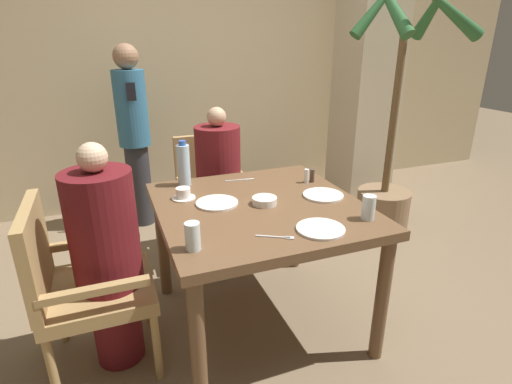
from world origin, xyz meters
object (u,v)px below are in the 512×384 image
(chair_far_side, at_px, (214,190))
(plate_dessert_center, at_px, (323,195))
(diner_in_left_chair, at_px, (107,257))
(glass_tall_mid, at_px, (369,207))
(teacup_with_saucer, at_px, (183,194))
(water_bottle, at_px, (184,165))
(chair_left_side, at_px, (79,281))
(plate_main_left, at_px, (320,229))
(glass_tall_near, at_px, (193,236))
(plate_main_right, at_px, (217,203))
(potted_palm, at_px, (390,152))
(bowl_small, at_px, (265,201))
(diner_in_far_chair, at_px, (219,185))
(standing_host, at_px, (134,133))

(chair_far_side, relative_size, plate_dessert_center, 3.96)
(diner_in_left_chair, height_order, chair_far_side, diner_in_left_chair)
(glass_tall_mid, bearing_deg, teacup_with_saucer, 143.32)
(chair_far_side, xyz_separation_m, water_bottle, (-0.31, -0.50, 0.39))
(teacup_with_saucer, bearing_deg, chair_left_side, -158.35)
(plate_main_left, bearing_deg, chair_left_side, 160.22)
(plate_main_left, distance_m, glass_tall_mid, 0.28)
(plate_main_left, height_order, glass_tall_near, glass_tall_near)
(plate_main_left, bearing_deg, plate_main_right, 127.43)
(water_bottle, bearing_deg, potted_palm, 9.34)
(teacup_with_saucer, height_order, water_bottle, water_bottle)
(glass_tall_mid, bearing_deg, potted_palm, 47.21)
(water_bottle, bearing_deg, bowl_small, -53.16)
(diner_in_far_chair, xyz_separation_m, bowl_small, (0.02, -0.81, 0.18))
(diner_in_far_chair, xyz_separation_m, water_bottle, (-0.31, -0.36, 0.29))
(chair_left_side, height_order, glass_tall_mid, chair_left_side)
(diner_in_left_chair, height_order, glass_tall_near, diner_in_left_chair)
(plate_main_right, xyz_separation_m, water_bottle, (-0.10, 0.36, 0.12))
(diner_in_left_chair, xyz_separation_m, glass_tall_near, (0.35, -0.36, 0.22))
(plate_dessert_center, height_order, bowl_small, bowl_small)
(chair_far_side, bearing_deg, glass_tall_mid, -71.99)
(standing_host, distance_m, plate_main_right, 1.61)
(chair_left_side, xyz_separation_m, plate_dessert_center, (1.31, -0.02, 0.26))
(chair_far_side, relative_size, standing_host, 0.58)
(chair_left_side, xyz_separation_m, diner_in_far_chair, (0.93, 0.81, 0.09))
(plate_main_left, bearing_deg, glass_tall_mid, 5.08)
(chair_far_side, bearing_deg, plate_main_left, -83.61)
(glass_tall_near, bearing_deg, diner_in_far_chair, 69.27)
(diner_in_left_chair, bearing_deg, plate_dessert_center, -0.93)
(diner_in_left_chair, relative_size, plate_main_right, 5.14)
(glass_tall_near, xyz_separation_m, glass_tall_mid, (0.87, -0.01, 0.00))
(plate_main_left, relative_size, teacup_with_saucer, 1.73)
(diner_in_left_chair, height_order, glass_tall_mid, diner_in_left_chair)
(diner_in_left_chair, height_order, diner_in_far_chair, diner_in_left_chair)
(plate_main_left, relative_size, glass_tall_mid, 1.86)
(plate_main_right, xyz_separation_m, glass_tall_mid, (0.64, -0.45, 0.06))
(plate_main_left, bearing_deg, teacup_with_saucer, 129.97)
(diner_in_left_chair, relative_size, diner_in_far_chair, 1.01)
(glass_tall_near, bearing_deg, standing_host, 91.51)
(diner_in_far_chair, xyz_separation_m, plate_main_left, (0.15, -1.20, 0.17))
(plate_main_left, distance_m, water_bottle, 0.96)
(plate_main_right, xyz_separation_m, plate_dessert_center, (0.59, -0.10, 0.00))
(glass_tall_near, height_order, glass_tall_mid, same)
(diner_in_left_chair, xyz_separation_m, glass_tall_mid, (1.22, -0.36, 0.22))
(plate_dessert_center, xyz_separation_m, water_bottle, (-0.69, 0.46, 0.12))
(chair_far_side, distance_m, glass_tall_mid, 1.41)
(plate_dessert_center, bearing_deg, chair_left_side, 179.17)
(plate_dessert_center, bearing_deg, diner_in_left_chair, 179.07)
(diner_in_left_chair, xyz_separation_m, plate_main_right, (0.58, 0.08, 0.16))
(potted_palm, xyz_separation_m, bowl_small, (-1.41, -0.74, 0.06))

